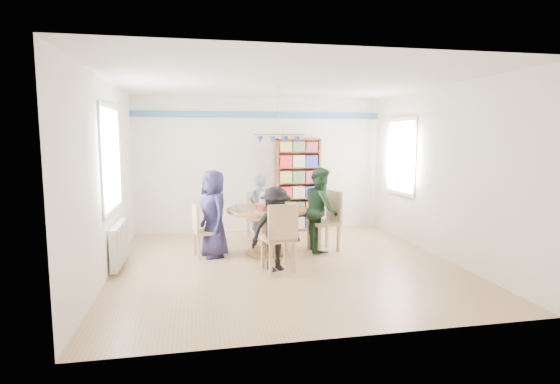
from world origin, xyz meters
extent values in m
plane|color=tan|center=(0.00, 0.00, 0.00)|extent=(5.00, 5.00, 0.00)
plane|color=white|center=(0.00, 0.00, 2.70)|extent=(5.00, 5.00, 0.00)
plane|color=white|center=(0.00, 2.50, 1.35)|extent=(5.00, 0.00, 5.00)
plane|color=white|center=(0.00, -2.50, 1.35)|extent=(5.00, 0.00, 5.00)
plane|color=white|center=(-2.50, 0.00, 1.35)|extent=(0.00, 5.00, 5.00)
plane|color=white|center=(2.50, 0.00, 1.35)|extent=(0.00, 5.00, 5.00)
cube|color=#376399|center=(0.00, 2.48, 2.35)|extent=(5.00, 0.02, 0.12)
cube|color=white|center=(-2.48, 0.30, 1.60)|extent=(0.03, 1.32, 1.52)
cube|color=white|center=(-2.46, 0.30, 1.60)|extent=(0.01, 1.20, 1.40)
cube|color=white|center=(2.48, 1.30, 1.55)|extent=(0.03, 1.12, 1.42)
cube|color=white|center=(2.46, 1.30, 1.55)|extent=(0.01, 1.00, 1.30)
cylinder|color=gold|center=(0.00, 0.50, 2.33)|extent=(0.01, 0.01, 0.75)
cylinder|color=gold|center=(0.00, 0.50, 1.95)|extent=(0.80, 0.02, 0.02)
cone|color=#3D4AAC|center=(-0.30, 0.50, 1.87)|extent=(0.11, 0.11, 0.10)
cone|color=#3D4AAC|center=(-0.10, 0.50, 1.87)|extent=(0.11, 0.11, 0.10)
cone|color=#3D4AAC|center=(0.10, 0.50, 1.87)|extent=(0.11, 0.11, 0.10)
cone|color=#3D4AAC|center=(0.30, 0.50, 1.87)|extent=(0.11, 0.11, 0.10)
cube|color=silver|center=(-2.42, 0.30, 0.35)|extent=(0.10, 1.00, 0.60)
cube|color=silver|center=(-2.36, -0.10, 0.35)|extent=(0.02, 0.06, 0.56)
cube|color=silver|center=(-2.36, 0.10, 0.35)|extent=(0.02, 0.06, 0.56)
cube|color=silver|center=(-2.36, 0.30, 0.35)|extent=(0.02, 0.06, 0.56)
cube|color=silver|center=(-2.36, 0.50, 0.35)|extent=(0.02, 0.06, 0.56)
cube|color=silver|center=(-2.36, 0.70, 0.35)|extent=(0.02, 0.06, 0.56)
cylinder|color=brown|center=(-0.17, 0.67, 0.72)|extent=(1.30, 1.30, 0.05)
cylinder|color=brown|center=(-0.17, 0.67, 0.35)|extent=(0.16, 0.16, 0.70)
cylinder|color=brown|center=(-0.17, 0.67, 0.02)|extent=(0.70, 0.70, 0.04)
cube|color=#D4B283|center=(-1.15, 0.66, 0.40)|extent=(0.44, 0.44, 0.04)
cube|color=#D4B283|center=(-1.32, 0.62, 0.63)|extent=(0.11, 0.38, 0.45)
cube|color=#D4B283|center=(-0.97, 0.54, 0.19)|extent=(0.04, 0.04, 0.38)
cube|color=#D4B283|center=(-1.03, 0.84, 0.19)|extent=(0.04, 0.04, 0.38)
cube|color=#D4B283|center=(-1.27, 0.48, 0.19)|extent=(0.04, 0.04, 0.38)
cube|color=#D4B283|center=(-1.33, 0.77, 0.19)|extent=(0.04, 0.04, 0.38)
cube|color=#D4B283|center=(0.79, 0.65, 0.48)|extent=(0.55, 0.55, 0.05)
cube|color=#D4B283|center=(0.99, 0.71, 0.75)|extent=(0.16, 0.44, 0.53)
cube|color=#D4B283|center=(0.57, 0.78, 0.23)|extent=(0.05, 0.05, 0.46)
cube|color=#D4B283|center=(0.66, 0.43, 0.23)|extent=(0.05, 0.05, 0.46)
cube|color=#D4B283|center=(0.92, 0.88, 0.23)|extent=(0.05, 0.05, 0.46)
cube|color=#D4B283|center=(1.02, 0.52, 0.23)|extent=(0.05, 0.05, 0.46)
cube|color=#D4B283|center=(-0.20, 1.58, 0.43)|extent=(0.45, 0.45, 0.05)
cube|color=#D4B283|center=(-0.17, 1.76, 0.66)|extent=(0.40, 0.09, 0.47)
cube|color=#D4B283|center=(-0.38, 1.44, 0.20)|extent=(0.04, 0.04, 0.41)
cube|color=#D4B283|center=(-0.06, 1.40, 0.20)|extent=(0.04, 0.04, 0.41)
cube|color=#D4B283|center=(-0.33, 1.76, 0.20)|extent=(0.04, 0.04, 0.41)
cube|color=#D4B283|center=(-0.01, 1.72, 0.20)|extent=(0.04, 0.04, 0.41)
cube|color=#D4B283|center=(-0.16, -0.28, 0.47)|extent=(0.50, 0.50, 0.05)
cube|color=#D4B283|center=(-0.13, -0.48, 0.73)|extent=(0.44, 0.11, 0.52)
cube|color=#D4B283|center=(-0.01, -0.08, 0.22)|extent=(0.05, 0.05, 0.45)
cube|color=#D4B283|center=(-0.36, -0.14, 0.22)|extent=(0.05, 0.05, 0.45)
cube|color=#D4B283|center=(0.04, -0.43, 0.22)|extent=(0.05, 0.05, 0.45)
cube|color=#D4B283|center=(-0.31, -0.49, 0.22)|extent=(0.05, 0.05, 0.45)
imported|color=#1D1B3B|center=(-1.02, 0.65, 0.70)|extent=(0.64, 0.79, 1.40)
imported|color=#19331E|center=(0.75, 0.68, 0.71)|extent=(0.62, 0.75, 1.41)
imported|color=gray|center=(-0.15, 1.61, 0.61)|extent=(0.52, 0.43, 1.22)
imported|color=black|center=(-0.20, -0.28, 0.61)|extent=(0.89, 0.69, 1.21)
cube|color=brown|center=(0.32, 2.34, 0.94)|extent=(0.04, 0.27, 1.88)
cube|color=brown|center=(1.18, 2.34, 0.94)|extent=(0.04, 0.27, 1.88)
cube|color=brown|center=(0.75, 2.34, 1.86)|extent=(0.90, 0.27, 0.04)
cube|color=brown|center=(0.75, 2.34, 0.03)|extent=(0.90, 0.27, 0.05)
cube|color=brown|center=(0.75, 2.46, 0.94)|extent=(0.90, 0.02, 1.88)
cube|color=brown|center=(0.75, 2.34, 0.36)|extent=(0.84, 0.25, 0.02)
cube|color=brown|center=(0.75, 2.34, 0.67)|extent=(0.84, 0.25, 0.02)
cube|color=brown|center=(0.75, 2.34, 0.99)|extent=(0.84, 0.25, 0.02)
cube|color=brown|center=(0.75, 2.34, 1.30)|extent=(0.84, 0.25, 0.02)
cube|color=brown|center=(0.75, 2.34, 1.61)|extent=(0.84, 0.25, 0.02)
cube|color=red|center=(0.48, 2.32, 0.17)|extent=(0.25, 0.20, 0.23)
cube|color=silver|center=(0.75, 2.32, 0.17)|extent=(0.25, 0.20, 0.23)
cube|color=navy|center=(1.02, 2.32, 0.17)|extent=(0.25, 0.20, 0.23)
cube|color=#C4B84E|center=(0.48, 2.32, 0.49)|extent=(0.25, 0.20, 0.23)
cube|color=#45703E|center=(0.75, 2.32, 0.49)|extent=(0.25, 0.20, 0.23)
cube|color=maroon|center=(1.02, 2.32, 0.49)|extent=(0.25, 0.20, 0.23)
cube|color=red|center=(0.48, 2.32, 0.80)|extent=(0.25, 0.20, 0.23)
cube|color=silver|center=(0.75, 2.32, 0.80)|extent=(0.25, 0.20, 0.23)
cube|color=navy|center=(1.02, 2.32, 0.80)|extent=(0.25, 0.20, 0.23)
cube|color=#C4B84E|center=(0.48, 2.32, 1.11)|extent=(0.25, 0.20, 0.23)
cube|color=#45703E|center=(0.75, 2.32, 1.11)|extent=(0.25, 0.20, 0.23)
cube|color=maroon|center=(1.02, 2.32, 1.11)|extent=(0.25, 0.20, 0.23)
cube|color=red|center=(0.48, 2.32, 1.43)|extent=(0.25, 0.20, 0.23)
cube|color=silver|center=(0.75, 2.32, 1.43)|extent=(0.25, 0.20, 0.23)
cube|color=navy|center=(1.02, 2.32, 1.43)|extent=(0.25, 0.20, 0.23)
cube|color=#C4B84E|center=(0.48, 2.32, 1.72)|extent=(0.25, 0.20, 0.19)
cube|color=#45703E|center=(0.75, 2.32, 1.72)|extent=(0.25, 0.20, 0.19)
cube|color=maroon|center=(1.02, 2.32, 1.72)|extent=(0.25, 0.20, 0.19)
cylinder|color=white|center=(-0.22, 0.75, 0.86)|extent=(0.11, 0.11, 0.23)
sphere|color=white|center=(-0.22, 0.75, 0.98)|extent=(0.09, 0.09, 0.09)
cylinder|color=silver|center=(-0.06, 0.79, 0.88)|extent=(0.07, 0.07, 0.27)
cylinder|color=#3D4AAC|center=(-0.06, 0.79, 1.03)|extent=(0.03, 0.03, 0.03)
cylinder|color=white|center=(-0.12, 0.94, 0.76)|extent=(0.29, 0.29, 0.01)
cylinder|color=maroon|center=(-0.12, 0.94, 0.80)|extent=(0.23, 0.23, 0.09)
cylinder|color=white|center=(-0.27, 0.39, 0.76)|extent=(0.29, 0.29, 0.01)
cylinder|color=maroon|center=(-0.27, 0.39, 0.80)|extent=(0.23, 0.23, 0.09)
cylinder|color=white|center=(-0.63, 0.68, 0.75)|extent=(0.19, 0.19, 0.01)
imported|color=white|center=(-0.63, 0.68, 0.80)|extent=(0.12, 0.12, 0.09)
cylinder|color=white|center=(0.29, 0.68, 0.75)|extent=(0.19, 0.19, 0.01)
imported|color=white|center=(0.29, 0.68, 0.79)|extent=(0.10, 0.10, 0.09)
cylinder|color=white|center=(-0.17, 1.13, 0.75)|extent=(0.19, 0.19, 0.01)
imported|color=white|center=(-0.17, 1.13, 0.80)|extent=(0.12, 0.12, 0.09)
cylinder|color=white|center=(-0.17, 0.22, 0.75)|extent=(0.19, 0.19, 0.01)
imported|color=white|center=(-0.17, 0.22, 0.79)|extent=(0.10, 0.10, 0.09)
camera|label=1|loc=(-1.30, -6.27, 1.90)|focal=28.00mm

